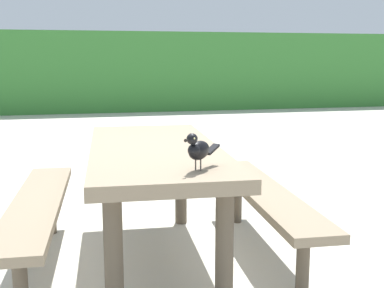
% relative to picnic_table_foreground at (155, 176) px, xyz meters
% --- Properties ---
extents(ground_plane, '(60.00, 60.00, 0.00)m').
position_rel_picnic_table_foreground_xyz_m(ground_plane, '(0.03, 0.17, -0.56)').
color(ground_plane, beige).
extents(hedge_wall, '(28.00, 1.88, 1.87)m').
position_rel_picnic_table_foreground_xyz_m(hedge_wall, '(0.03, 9.46, 0.38)').
color(hedge_wall, '#387A33').
rests_on(hedge_wall, ground).
extents(picnic_table_foreground, '(1.76, 1.83, 0.74)m').
position_rel_picnic_table_foreground_xyz_m(picnic_table_foreground, '(0.00, 0.00, 0.00)').
color(picnic_table_foreground, '#84725B').
rests_on(picnic_table_foreground, ground).
extents(bird_grackle, '(0.22, 0.22, 0.18)m').
position_rel_picnic_table_foreground_xyz_m(bird_grackle, '(0.11, -0.69, 0.29)').
color(bird_grackle, black).
rests_on(bird_grackle, picnic_table_foreground).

